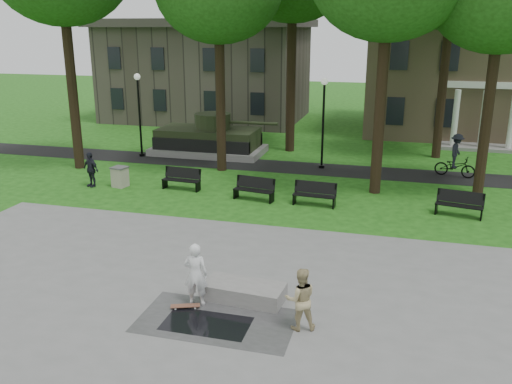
# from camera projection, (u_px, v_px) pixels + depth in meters

# --- Properties ---
(ground) EXTENTS (120.00, 120.00, 0.00)m
(ground) POSITION_uv_depth(u_px,v_px,m) (250.00, 258.00, 17.65)
(ground) COLOR #1A4C12
(ground) RESTS_ON ground
(plaza) EXTENTS (22.00, 16.00, 0.02)m
(plaza) POSITION_uv_depth(u_px,v_px,m) (194.00, 339.00, 13.04)
(plaza) COLOR gray
(plaza) RESTS_ON ground
(footpath) EXTENTS (44.00, 2.60, 0.01)m
(footpath) POSITION_uv_depth(u_px,v_px,m) (311.00, 169.00, 28.73)
(footpath) COLOR black
(footpath) RESTS_ON ground
(building_right) EXTENTS (17.00, 12.00, 8.60)m
(building_right) POSITION_uv_depth(u_px,v_px,m) (488.00, 70.00, 37.89)
(building_right) COLOR #9E8460
(building_right) RESTS_ON ground
(building_left) EXTENTS (15.00, 10.00, 7.20)m
(building_left) POSITION_uv_depth(u_px,v_px,m) (208.00, 74.00, 43.82)
(building_left) COLOR #4C443D
(building_left) RESTS_ON ground
(lamp_left) EXTENTS (0.36, 0.36, 4.73)m
(lamp_left) POSITION_uv_depth(u_px,v_px,m) (139.00, 108.00, 30.69)
(lamp_left) COLOR black
(lamp_left) RESTS_ON ground
(lamp_mid) EXTENTS (0.36, 0.36, 4.73)m
(lamp_mid) POSITION_uv_depth(u_px,v_px,m) (323.00, 116.00, 28.07)
(lamp_mid) COLOR black
(lamp_mid) RESTS_ON ground
(tank_monument) EXTENTS (7.45, 3.40, 2.40)m
(tank_monument) POSITION_uv_depth(u_px,v_px,m) (209.00, 139.00, 31.94)
(tank_monument) COLOR gray
(tank_monument) RESTS_ON ground
(puddle) EXTENTS (2.20, 1.20, 0.00)m
(puddle) POSITION_uv_depth(u_px,v_px,m) (206.00, 324.00, 13.69)
(puddle) COLOR black
(puddle) RESTS_ON plaza
(concrete_block) EXTENTS (2.27, 1.16, 0.45)m
(concrete_block) POSITION_uv_depth(u_px,v_px,m) (244.00, 292.00, 14.86)
(concrete_block) COLOR gray
(concrete_block) RESTS_ON plaza
(skateboard) EXTENTS (0.80, 0.46, 0.07)m
(skateboard) POSITION_uv_depth(u_px,v_px,m) (185.00, 307.00, 14.45)
(skateboard) COLOR brown
(skateboard) RESTS_ON plaza
(skateboarder) EXTENTS (0.69, 0.50, 1.76)m
(skateboarder) POSITION_uv_depth(u_px,v_px,m) (196.00, 274.00, 14.41)
(skateboarder) COLOR silver
(skateboarder) RESTS_ON plaza
(friend_watching) EXTENTS (0.94, 0.84, 1.61)m
(friend_watching) POSITION_uv_depth(u_px,v_px,m) (300.00, 299.00, 13.25)
(friend_watching) COLOR tan
(friend_watching) RESTS_ON plaza
(pedestrian_walker) EXTENTS (1.05, 0.71, 1.66)m
(pedestrian_walker) POSITION_uv_depth(u_px,v_px,m) (91.00, 169.00, 25.31)
(pedestrian_walker) COLOR #20212B
(pedestrian_walker) RESTS_ON ground
(cyclist) EXTENTS (2.08, 1.24, 2.18)m
(cyclist) POSITION_uv_depth(u_px,v_px,m) (456.00, 159.00, 26.98)
(cyclist) COLOR black
(cyclist) RESTS_ON ground
(park_bench_0) EXTENTS (1.83, 0.65, 1.00)m
(park_bench_0) POSITION_uv_depth(u_px,v_px,m) (182.00, 178.00, 24.97)
(park_bench_0) COLOR black
(park_bench_0) RESTS_ON ground
(park_bench_1) EXTENTS (1.85, 0.80, 1.00)m
(park_bench_1) POSITION_uv_depth(u_px,v_px,m) (254.00, 188.00, 23.43)
(park_bench_1) COLOR black
(park_bench_1) RESTS_ON ground
(park_bench_2) EXTENTS (1.82, 0.64, 1.00)m
(park_bench_2) POSITION_uv_depth(u_px,v_px,m) (315.00, 193.00, 22.71)
(park_bench_2) COLOR black
(park_bench_2) RESTS_ON ground
(park_bench_3) EXTENTS (1.85, 0.87, 1.00)m
(park_bench_3) POSITION_uv_depth(u_px,v_px,m) (459.00, 203.00, 21.43)
(park_bench_3) COLOR black
(park_bench_3) RESTS_ON ground
(trash_bin) EXTENTS (0.77, 0.77, 0.96)m
(trash_bin) POSITION_uv_depth(u_px,v_px,m) (120.00, 177.00, 25.37)
(trash_bin) COLOR #B1A892
(trash_bin) RESTS_ON ground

